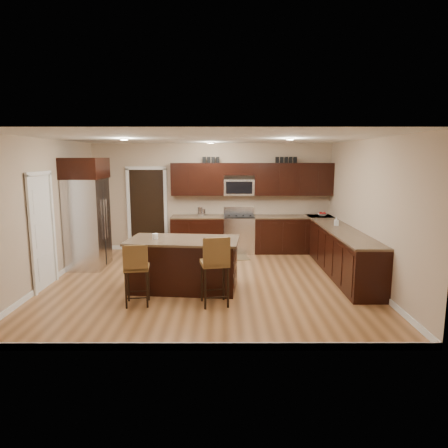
{
  "coord_description": "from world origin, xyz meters",
  "views": [
    {
      "loc": [
        0.29,
        -7.36,
        2.36
      ],
      "look_at": [
        0.3,
        0.4,
        1.06
      ],
      "focal_mm": 32.0,
      "sensor_mm": 36.0,
      "label": 1
    }
  ],
  "objects_px": {
    "island": "(184,266)",
    "refrigerator": "(87,212)",
    "stool_left": "(136,267)",
    "stool_right": "(215,263)",
    "range": "(239,234)"
  },
  "relations": [
    {
      "from": "stool_right",
      "to": "refrigerator",
      "type": "relative_size",
      "value": 0.49
    },
    {
      "from": "stool_left",
      "to": "stool_right",
      "type": "bearing_deg",
      "value": -7.27
    },
    {
      "from": "stool_right",
      "to": "refrigerator",
      "type": "height_order",
      "value": "refrigerator"
    },
    {
      "from": "range",
      "to": "island",
      "type": "bearing_deg",
      "value": -111.18
    },
    {
      "from": "island",
      "to": "stool_right",
      "type": "distance_m",
      "value": 1.07
    },
    {
      "from": "stool_left",
      "to": "stool_right",
      "type": "xyz_separation_m",
      "value": [
        1.25,
        -0.01,
        0.08
      ]
    },
    {
      "from": "island",
      "to": "stool_right",
      "type": "relative_size",
      "value": 1.79
    },
    {
      "from": "island",
      "to": "refrigerator",
      "type": "bearing_deg",
      "value": 151.66
    },
    {
      "from": "stool_left",
      "to": "stool_right",
      "type": "distance_m",
      "value": 1.25
    },
    {
      "from": "island",
      "to": "refrigerator",
      "type": "xyz_separation_m",
      "value": [
        -2.2,
        1.48,
        0.77
      ]
    },
    {
      "from": "range",
      "to": "island",
      "type": "height_order",
      "value": "range"
    },
    {
      "from": "range",
      "to": "stool_left",
      "type": "distance_m",
      "value": 4.09
    },
    {
      "from": "range",
      "to": "refrigerator",
      "type": "xyz_separation_m",
      "value": [
        -3.3,
        -1.37,
        0.73
      ]
    },
    {
      "from": "stool_left",
      "to": "refrigerator",
      "type": "xyz_separation_m",
      "value": [
        -1.53,
        2.32,
        0.56
      ]
    },
    {
      "from": "range",
      "to": "stool_right",
      "type": "bearing_deg",
      "value": -97.95
    }
  ]
}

